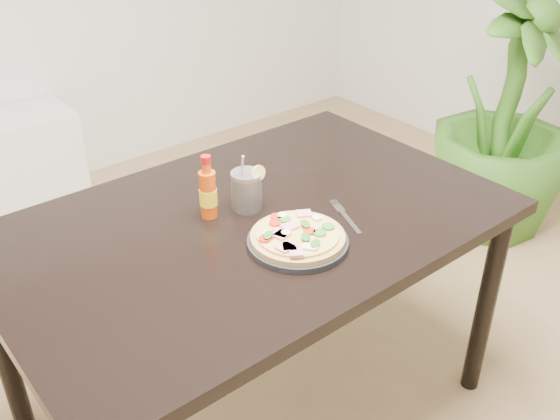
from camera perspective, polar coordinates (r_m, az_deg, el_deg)
floor at (r=2.21m, az=8.10°, el=-17.93°), size 4.50×4.50×0.00m
dining_table at (r=1.77m, az=-2.46°, el=-3.00°), size 1.40×0.90×0.75m
plate at (r=1.61m, az=1.63°, el=-2.94°), size 0.26×0.26×0.02m
pizza at (r=1.60m, az=1.57°, el=-2.37°), size 0.24×0.24×0.03m
hot_sauce_bottle at (r=1.71m, az=-6.60°, el=1.55°), size 0.06×0.06×0.18m
cola_cup at (r=1.75m, az=-3.07°, el=1.72°), size 0.09×0.09×0.18m
fork at (r=1.74m, az=5.93°, el=-0.50°), size 0.08×0.18×0.00m
houseplant at (r=3.03m, az=20.13°, el=8.42°), size 0.85×0.85×1.18m
plant_pot at (r=3.23m, az=18.63°, el=0.56°), size 0.28×0.28×0.22m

